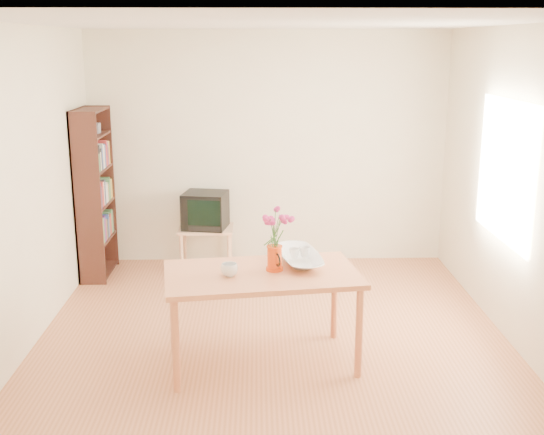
{
  "coord_description": "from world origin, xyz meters",
  "views": [
    {
      "loc": [
        -0.13,
        -5.35,
        2.45
      ],
      "look_at": [
        0.0,
        0.3,
        1.0
      ],
      "focal_mm": 45.0,
      "sensor_mm": 36.0,
      "label": 1
    }
  ],
  "objects_px": {
    "table": "(262,282)",
    "pitcher": "(275,259)",
    "television": "(205,209)",
    "mug": "(229,270)",
    "bowl": "(300,236)"
  },
  "relations": [
    {
      "from": "table",
      "to": "television",
      "type": "xyz_separation_m",
      "value": [
        -0.61,
        2.39,
        -0.01
      ]
    },
    {
      "from": "mug",
      "to": "bowl",
      "type": "xyz_separation_m",
      "value": [
        0.55,
        0.33,
        0.17
      ]
    },
    {
      "from": "table",
      "to": "television",
      "type": "distance_m",
      "value": 2.47
    },
    {
      "from": "pitcher",
      "to": "television",
      "type": "xyz_separation_m",
      "value": [
        -0.71,
        2.35,
        -0.18
      ]
    },
    {
      "from": "mug",
      "to": "television",
      "type": "height_order",
      "value": "television"
    },
    {
      "from": "television",
      "to": "mug",
      "type": "bearing_deg",
      "value": -71.85
    },
    {
      "from": "bowl",
      "to": "pitcher",
      "type": "bearing_deg",
      "value": -136.09
    },
    {
      "from": "table",
      "to": "pitcher",
      "type": "relative_size",
      "value": 7.65
    },
    {
      "from": "pitcher",
      "to": "television",
      "type": "height_order",
      "value": "pitcher"
    },
    {
      "from": "table",
      "to": "mug",
      "type": "relative_size",
      "value": 12.46
    },
    {
      "from": "pitcher",
      "to": "bowl",
      "type": "bearing_deg",
      "value": 25.66
    },
    {
      "from": "television",
      "to": "table",
      "type": "bearing_deg",
      "value": -65.94
    },
    {
      "from": "television",
      "to": "pitcher",
      "type": "bearing_deg",
      "value": -63.42
    },
    {
      "from": "table",
      "to": "mug",
      "type": "xyz_separation_m",
      "value": [
        -0.24,
        -0.09,
        0.13
      ]
    },
    {
      "from": "table",
      "to": "pitcher",
      "type": "xyz_separation_m",
      "value": [
        0.1,
        0.04,
        0.17
      ]
    }
  ]
}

